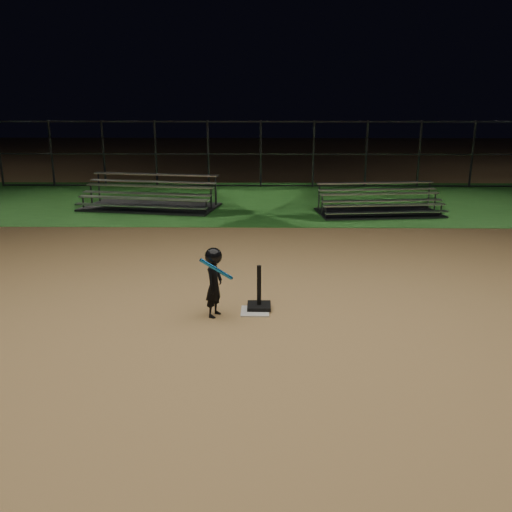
{
  "coord_description": "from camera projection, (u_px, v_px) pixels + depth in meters",
  "views": [
    {
      "loc": [
        0.14,
        -8.32,
        3.31
      ],
      "look_at": [
        0.0,
        1.0,
        0.65
      ],
      "focal_mm": 38.95,
      "sensor_mm": 36.0,
      "label": 1
    }
  ],
  "objects": [
    {
      "name": "backstop_fence",
      "position": [
        261.0,
        154.0,
        21.06
      ],
      "size": [
        20.08,
        0.08,
        2.5
      ],
      "color": "#38383D",
      "rests_on": "ground"
    },
    {
      "name": "grass_strip",
      "position": [
        260.0,
        201.0,
        18.52
      ],
      "size": [
        60.0,
        8.0,
        0.01
      ],
      "primitive_type": "cube",
      "color": "#225F1E",
      "rests_on": "ground"
    },
    {
      "name": "bleacher_right",
      "position": [
        379.0,
        208.0,
        16.35
      ],
      "size": [
        3.71,
        2.1,
        0.87
      ],
      "rotation": [
        0.0,
        0.0,
        0.11
      ],
      "color": "silver",
      "rests_on": "ground"
    },
    {
      "name": "batting_tee",
      "position": [
        259.0,
        300.0,
        8.99
      ],
      "size": [
        0.38,
        0.38,
        0.72
      ],
      "color": "black",
      "rests_on": "home_plate"
    },
    {
      "name": "ground",
      "position": [
        255.0,
        312.0,
        8.91
      ],
      "size": [
        80.0,
        80.0,
        0.0
      ],
      "primitive_type": "plane",
      "color": "#AF854F",
      "rests_on": "ground"
    },
    {
      "name": "bleacher_left",
      "position": [
        150.0,
        202.0,
        17.19
      ],
      "size": [
        4.35,
        2.64,
        1.0
      ],
      "rotation": [
        0.0,
        0.0,
        -0.17
      ],
      "color": "silver",
      "rests_on": "ground"
    },
    {
      "name": "home_plate",
      "position": [
        255.0,
        311.0,
        8.9
      ],
      "size": [
        0.45,
        0.45,
        0.02
      ],
      "primitive_type": "cube",
      "color": "beige",
      "rests_on": "ground"
    },
    {
      "name": "child_batter",
      "position": [
        214.0,
        280.0,
        8.59
      ],
      "size": [
        0.51,
        0.46,
        1.11
      ],
      "rotation": [
        0.0,
        0.0,
        1.21
      ],
      "color": "black",
      "rests_on": "ground"
    }
  ]
}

